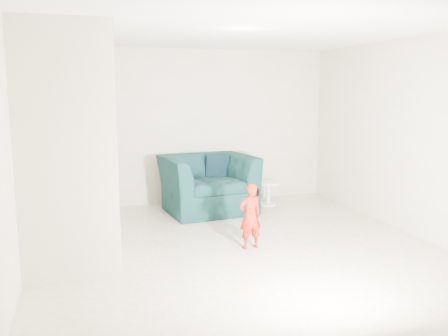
{
  "coord_description": "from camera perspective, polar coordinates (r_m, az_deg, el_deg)",
  "views": [
    {
      "loc": [
        -1.84,
        -5.43,
        1.98
      ],
      "look_at": [
        0.15,
        1.2,
        0.85
      ],
      "focal_mm": 38.0,
      "sensor_mm": 36.0,
      "label": 1
    }
  ],
  "objects": [
    {
      "name": "side_table",
      "position": [
        8.31,
        5.32,
        -2.58
      ],
      "size": [
        0.42,
        0.42,
        0.42
      ],
      "color": "silver",
      "rests_on": "floor"
    },
    {
      "name": "left_wall",
      "position": [
        5.51,
        -23.48,
        1.93
      ],
      "size": [
        0.0,
        5.5,
        5.5
      ],
      "primitive_type": "plane",
      "rotation": [
        1.57,
        0.0,
        1.57
      ],
      "color": "#B7AB95",
      "rests_on": "floor"
    },
    {
      "name": "phone",
      "position": [
        5.96,
        4.13,
        -2.9
      ],
      "size": [
        0.03,
        0.05,
        0.1
      ],
      "primitive_type": "cube",
      "rotation": [
        0.0,
        0.0,
        0.23
      ],
      "color": "black",
      "rests_on": "toddler"
    },
    {
      "name": "throw",
      "position": [
        7.68,
        -6.48,
        -1.27
      ],
      "size": [
        0.05,
        0.51,
        0.57
      ],
      "primitive_type": "cube",
      "color": "black",
      "rests_on": "armchair"
    },
    {
      "name": "staircase",
      "position": [
        6.08,
        -17.95,
        -0.98
      ],
      "size": [
        1.02,
        3.03,
        3.62
      ],
      "color": "#ADA089",
      "rests_on": "floor"
    },
    {
      "name": "ceiling",
      "position": [
        5.78,
        2.07,
        16.41
      ],
      "size": [
        5.5,
        5.5,
        0.0
      ],
      "primitive_type": "plane",
      "rotation": [
        3.14,
        0.0,
        0.0
      ],
      "color": "silver",
      "rests_on": "back_wall"
    },
    {
      "name": "toddler",
      "position": [
        6.01,
        3.16,
        -5.82
      ],
      "size": [
        0.33,
        0.24,
        0.84
      ],
      "primitive_type": "imported",
      "rotation": [
        0.0,
        0.0,
        3.26
      ],
      "color": "#9E2205",
      "rests_on": "floor"
    },
    {
      "name": "floor",
      "position": [
        6.07,
        1.92,
        -9.78
      ],
      "size": [
        5.5,
        5.5,
        0.0
      ],
      "primitive_type": "plane",
      "color": "gray",
      "rests_on": "ground"
    },
    {
      "name": "armchair",
      "position": [
        7.83,
        -1.96,
        -1.9
      ],
      "size": [
        1.55,
        1.4,
        0.93
      ],
      "primitive_type": "imported",
      "rotation": [
        0.0,
        0.0,
        0.11
      ],
      "color": "black",
      "rests_on": "floor"
    },
    {
      "name": "cushion",
      "position": [
        8.17,
        -0.87,
        0.31
      ],
      "size": [
        0.4,
        0.19,
        0.4
      ],
      "primitive_type": "cube",
      "rotation": [
        0.21,
        0.0,
        0.0
      ],
      "color": "black",
      "rests_on": "armchair"
    },
    {
      "name": "back_wall",
      "position": [
        8.41,
        -4.03,
        4.95
      ],
      "size": [
        5.0,
        0.0,
        5.0
      ],
      "primitive_type": "plane",
      "rotation": [
        1.57,
        0.0,
        0.0
      ],
      "color": "#B7AB95",
      "rests_on": "floor"
    },
    {
      "name": "right_wall",
      "position": [
        6.98,
        21.87,
        3.42
      ],
      "size": [
        0.0,
        5.5,
        5.5
      ],
      "primitive_type": "plane",
      "rotation": [
        1.57,
        0.0,
        -1.57
      ],
      "color": "#B7AB95",
      "rests_on": "floor"
    },
    {
      "name": "front_wall",
      "position": [
        3.31,
        17.4,
        -2.15
      ],
      "size": [
        5.0,
        0.0,
        5.0
      ],
      "primitive_type": "plane",
      "rotation": [
        -1.57,
        0.0,
        0.0
      ],
      "color": "#B7AB95",
      "rests_on": "floor"
    }
  ]
}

